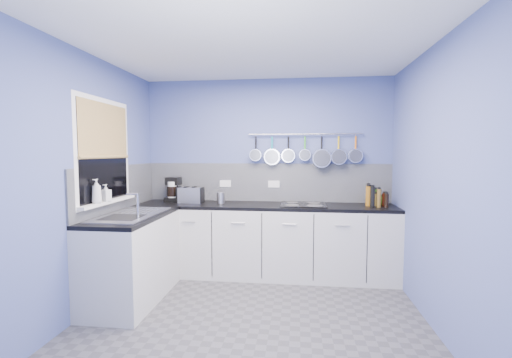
% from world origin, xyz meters
% --- Properties ---
extents(floor, '(3.20, 3.00, 0.02)m').
position_xyz_m(floor, '(0.00, 0.00, -0.01)').
color(floor, '#47474C').
rests_on(floor, ground).
extents(ceiling, '(3.20, 3.00, 0.02)m').
position_xyz_m(ceiling, '(0.00, 0.00, 2.51)').
color(ceiling, white).
rests_on(ceiling, ground).
extents(wall_back, '(3.20, 0.02, 2.50)m').
position_xyz_m(wall_back, '(0.00, 1.51, 1.25)').
color(wall_back, '#4C5997').
rests_on(wall_back, ground).
extents(wall_front, '(3.20, 0.02, 2.50)m').
position_xyz_m(wall_front, '(0.00, -1.51, 1.25)').
color(wall_front, '#4C5997').
rests_on(wall_front, ground).
extents(wall_left, '(0.02, 3.00, 2.50)m').
position_xyz_m(wall_left, '(-1.61, 0.00, 1.25)').
color(wall_left, '#4C5997').
rests_on(wall_left, ground).
extents(wall_right, '(0.02, 3.00, 2.50)m').
position_xyz_m(wall_right, '(1.61, 0.00, 1.25)').
color(wall_right, '#4C5997').
rests_on(wall_right, ground).
extents(backsplash_back, '(3.20, 0.02, 0.50)m').
position_xyz_m(backsplash_back, '(0.00, 1.49, 1.15)').
color(backsplash_back, gray).
rests_on(backsplash_back, wall_back).
extents(backsplash_left, '(0.02, 1.80, 0.50)m').
position_xyz_m(backsplash_left, '(-1.59, 0.60, 1.15)').
color(backsplash_left, gray).
rests_on(backsplash_left, wall_left).
extents(cabinet_run_back, '(3.20, 0.60, 0.86)m').
position_xyz_m(cabinet_run_back, '(0.00, 1.20, 0.43)').
color(cabinet_run_back, beige).
rests_on(cabinet_run_back, ground).
extents(worktop_back, '(3.20, 0.60, 0.04)m').
position_xyz_m(worktop_back, '(0.00, 1.20, 0.88)').
color(worktop_back, black).
rests_on(worktop_back, cabinet_run_back).
extents(cabinet_run_left, '(0.60, 1.20, 0.86)m').
position_xyz_m(cabinet_run_left, '(-1.30, 0.30, 0.43)').
color(cabinet_run_left, beige).
rests_on(cabinet_run_left, ground).
extents(worktop_left, '(0.60, 1.20, 0.04)m').
position_xyz_m(worktop_left, '(-1.30, 0.30, 0.88)').
color(worktop_left, black).
rests_on(worktop_left, cabinet_run_left).
extents(window_frame, '(0.01, 1.00, 1.10)m').
position_xyz_m(window_frame, '(-1.58, 0.30, 1.55)').
color(window_frame, white).
rests_on(window_frame, wall_left).
extents(window_glass, '(0.01, 0.90, 1.00)m').
position_xyz_m(window_glass, '(-1.57, 0.30, 1.55)').
color(window_glass, black).
rests_on(window_glass, wall_left).
extents(bamboo_blind, '(0.01, 0.90, 0.55)m').
position_xyz_m(bamboo_blind, '(-1.56, 0.30, 1.77)').
color(bamboo_blind, tan).
rests_on(bamboo_blind, wall_left).
extents(window_sill, '(0.10, 0.98, 0.03)m').
position_xyz_m(window_sill, '(-1.55, 0.30, 1.04)').
color(window_sill, white).
rests_on(window_sill, wall_left).
extents(sink_unit, '(0.50, 0.95, 0.01)m').
position_xyz_m(sink_unit, '(-1.30, 0.30, 0.90)').
color(sink_unit, silver).
rests_on(sink_unit, worktop_left).
extents(mixer_tap, '(0.12, 0.08, 0.26)m').
position_xyz_m(mixer_tap, '(-1.14, 0.12, 1.03)').
color(mixer_tap, silver).
rests_on(mixer_tap, worktop_left).
extents(socket_left, '(0.15, 0.01, 0.09)m').
position_xyz_m(socket_left, '(-0.55, 1.48, 1.13)').
color(socket_left, white).
rests_on(socket_left, backsplash_back).
extents(socket_right, '(0.15, 0.01, 0.09)m').
position_xyz_m(socket_right, '(0.10, 1.48, 1.13)').
color(socket_right, white).
rests_on(socket_right, backsplash_back).
extents(pot_rail, '(1.45, 0.02, 0.02)m').
position_xyz_m(pot_rail, '(0.50, 1.45, 1.78)').
color(pot_rail, silver).
rests_on(pot_rail, wall_back).
extents(soap_bottle_a, '(0.11, 0.11, 0.24)m').
position_xyz_m(soap_bottle_a, '(-1.53, 0.06, 1.17)').
color(soap_bottle_a, white).
rests_on(soap_bottle_a, window_sill).
extents(soap_bottle_b, '(0.10, 0.10, 0.17)m').
position_xyz_m(soap_bottle_b, '(-1.53, 0.23, 1.14)').
color(soap_bottle_b, white).
rests_on(soap_bottle_b, window_sill).
extents(paper_towel, '(0.13, 0.13, 0.27)m').
position_xyz_m(paper_towel, '(-1.21, 1.26, 1.03)').
color(paper_towel, white).
rests_on(paper_towel, worktop_back).
extents(coffee_maker, '(0.19, 0.21, 0.32)m').
position_xyz_m(coffee_maker, '(-1.21, 1.29, 1.06)').
color(coffee_maker, black).
rests_on(coffee_maker, worktop_back).
extents(toaster, '(0.31, 0.18, 0.20)m').
position_xyz_m(toaster, '(-0.96, 1.23, 1.00)').
color(toaster, silver).
rests_on(toaster, worktop_back).
extents(canister, '(0.10, 0.10, 0.14)m').
position_xyz_m(canister, '(-0.56, 1.23, 0.97)').
color(canister, silver).
rests_on(canister, worktop_back).
extents(hob, '(0.55, 0.48, 0.01)m').
position_xyz_m(hob, '(0.48, 1.20, 0.91)').
color(hob, black).
rests_on(hob, worktop_back).
extents(pan_0, '(0.16, 0.09, 0.35)m').
position_xyz_m(pan_0, '(-0.13, 1.44, 1.61)').
color(pan_0, silver).
rests_on(pan_0, pot_rail).
extents(pan_1, '(0.20, 0.06, 0.39)m').
position_xyz_m(pan_1, '(0.08, 1.44, 1.58)').
color(pan_1, silver).
rests_on(pan_1, pot_rail).
extents(pan_2, '(0.17, 0.06, 0.36)m').
position_xyz_m(pan_2, '(0.29, 1.44, 1.60)').
color(pan_2, silver).
rests_on(pan_2, pot_rail).
extents(pan_3, '(0.15, 0.07, 0.34)m').
position_xyz_m(pan_3, '(0.50, 1.44, 1.61)').
color(pan_3, silver).
rests_on(pan_3, pot_rail).
extents(pan_4, '(0.24, 0.10, 0.43)m').
position_xyz_m(pan_4, '(0.71, 1.44, 1.57)').
color(pan_4, silver).
rests_on(pan_4, pot_rail).
extents(pan_5, '(0.20, 0.10, 0.39)m').
position_xyz_m(pan_5, '(0.92, 1.44, 1.59)').
color(pan_5, silver).
rests_on(pan_5, pot_rail).
extents(pan_6, '(0.18, 0.06, 0.37)m').
position_xyz_m(pan_6, '(1.14, 1.44, 1.60)').
color(pan_6, silver).
rests_on(pan_6, pot_rail).
extents(condiment_0, '(0.06, 0.06, 0.11)m').
position_xyz_m(condiment_0, '(1.46, 1.32, 0.95)').
color(condiment_0, '#3F721E').
rests_on(condiment_0, worktop_back).
extents(condiment_1, '(0.05, 0.05, 0.19)m').
position_xyz_m(condiment_1, '(1.36, 1.32, 1.00)').
color(condiment_1, '#265919').
rests_on(condiment_1, worktop_back).
extents(condiment_2, '(0.05, 0.05, 0.25)m').
position_xyz_m(condiment_2, '(1.28, 1.30, 1.02)').
color(condiment_2, brown).
rests_on(condiment_2, worktop_back).
extents(condiment_3, '(0.07, 0.07, 0.16)m').
position_xyz_m(condiment_3, '(1.46, 1.21, 0.98)').
color(condiment_3, '#4C190C').
rests_on(condiment_3, worktop_back).
extents(condiment_4, '(0.05, 0.05, 0.15)m').
position_xyz_m(condiment_4, '(1.34, 1.23, 0.97)').
color(condiment_4, olive).
rests_on(condiment_4, worktop_back).
extents(condiment_5, '(0.07, 0.07, 0.24)m').
position_xyz_m(condiment_5, '(1.27, 1.24, 1.02)').
color(condiment_5, '#8C5914').
rests_on(condiment_5, worktop_back).
extents(condiment_6, '(0.05, 0.05, 0.16)m').
position_xyz_m(condiment_6, '(1.45, 1.12, 0.98)').
color(condiment_6, black).
rests_on(condiment_6, worktop_back).
extents(condiment_7, '(0.05, 0.05, 0.22)m').
position_xyz_m(condiment_7, '(1.36, 1.12, 1.01)').
color(condiment_7, brown).
rests_on(condiment_7, worktop_back).
extents(condiment_8, '(0.05, 0.05, 0.25)m').
position_xyz_m(condiment_8, '(1.29, 1.11, 1.02)').
color(condiment_8, black).
rests_on(condiment_8, worktop_back).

